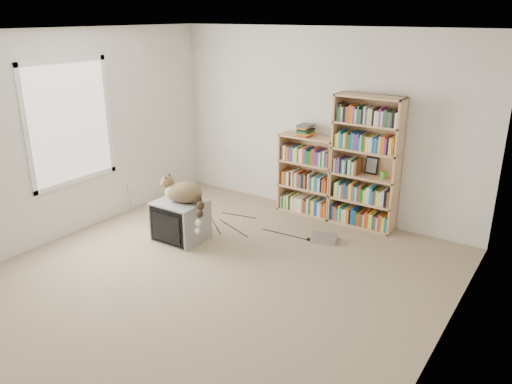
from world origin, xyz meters
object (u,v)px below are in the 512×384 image
Objects in this scene: cat at (186,196)px; bookcase_short at (308,178)px; crt_tv at (181,220)px; dvd_player at (324,238)px; bookcase_tall at (366,166)px.

bookcase_short reaches higher than cat.
crt_tv is 1.87× the size of dvd_player.
bookcase_short is 3.54× the size of dvd_player.
crt_tv is 0.79× the size of cat.
cat is 0.67× the size of bookcase_short.
dvd_player is (-0.18, -0.72, -0.78)m from bookcase_tall.
bookcase_short is at bearing 50.64° from cat.
dvd_player is at bearing -48.73° from bookcase_short.
bookcase_tall is (1.57, 1.67, 0.23)m from cat.
dvd_player is (1.50, 0.94, -0.21)m from crt_tv.
bookcase_tall is 0.88m from bookcase_short.
cat is at bearing -4.58° from crt_tv.
bookcase_tall is at bearing -0.05° from bookcase_short.
cat is at bearing -162.49° from dvd_player.
crt_tv is 1.89m from bookcase_short.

